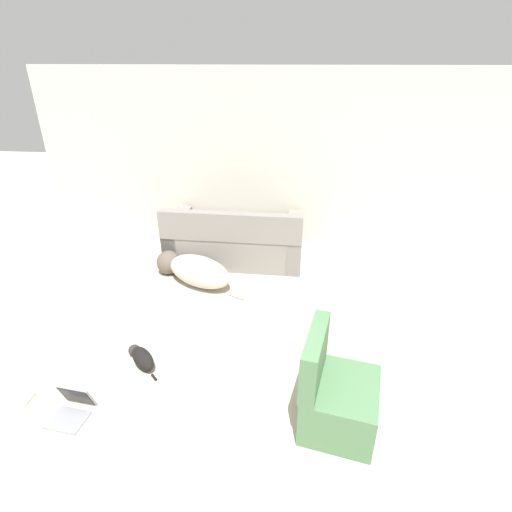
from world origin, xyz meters
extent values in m
cube|color=beige|center=(0.00, 4.21, 1.25)|extent=(7.31, 0.06, 2.51)
cube|color=gray|center=(-0.73, 3.60, 0.23)|extent=(1.88, 0.95, 0.46)
cube|color=gray|center=(-0.73, 3.20, 0.65)|extent=(1.87, 0.17, 0.38)
cube|color=gray|center=(0.10, 3.58, 0.30)|extent=(0.22, 0.92, 0.60)
cube|color=gray|center=(-1.56, 3.61, 0.30)|extent=(0.22, 0.92, 0.60)
ellipsoid|color=beige|center=(-1.07, 2.81, 0.19)|extent=(1.00, 0.80, 0.37)
sphere|color=brown|center=(-1.55, 3.06, 0.16)|extent=(0.43, 0.43, 0.32)
cylinder|color=beige|center=(-0.57, 2.55, 0.03)|extent=(0.22, 0.15, 0.05)
ellipsoid|color=black|center=(-1.25, 1.28, 0.09)|extent=(0.35, 0.35, 0.18)
sphere|color=#2D2B2B|center=(-1.40, 1.42, 0.06)|extent=(0.16, 0.16, 0.11)
cylinder|color=black|center=(-1.10, 1.13, 0.01)|extent=(0.08, 0.08, 0.02)
cube|color=gray|center=(-1.63, 0.60, 0.01)|extent=(0.31, 0.26, 0.02)
cube|color=gray|center=(-1.62, 0.75, 0.12)|extent=(0.29, 0.12, 0.22)
cube|color=black|center=(-1.62, 0.74, 0.12)|extent=(0.27, 0.10, 0.20)
cube|color=beige|center=(-2.17, 0.75, 0.01)|extent=(0.22, 0.16, 0.02)
cube|color=#4C754C|center=(0.51, 0.81, 0.20)|extent=(0.66, 0.71, 0.40)
cube|color=#4C754C|center=(0.29, 0.85, 0.61)|extent=(0.24, 0.62, 0.42)
camera|label=1|loc=(0.10, -1.49, 2.61)|focal=28.00mm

